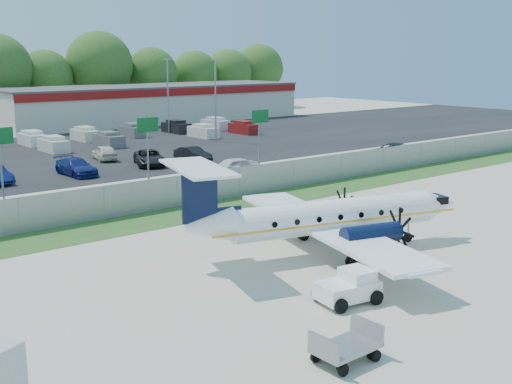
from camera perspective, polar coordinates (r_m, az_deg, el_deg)
ground at (r=30.65m, az=7.09°, el=-6.05°), size 170.00×170.00×0.00m
grass_verge at (r=39.59m, az=-5.45°, el=-1.83°), size 170.00×4.00×0.02m
access_road at (r=45.46m, az=-10.32°, el=-0.14°), size 170.00×8.00×0.02m
parking_lot at (r=64.44m, az=-19.33°, el=2.95°), size 170.00×32.00×0.02m
perimeter_fence at (r=41.01m, az=-7.02°, el=0.05°), size 120.00×0.06×1.99m
building_east at (r=94.91m, az=-9.06°, el=7.80°), size 44.40×12.40×5.24m
sign_left at (r=45.39m, az=-21.81°, el=3.78°), size 1.80×0.26×5.00m
sign_mid at (r=49.68m, az=-9.61°, el=5.13°), size 1.80×0.26×5.00m
sign_right at (r=55.83m, az=0.33°, el=6.05°), size 1.80×0.26×5.00m
light_pole_ne at (r=71.31m, az=-3.63°, el=8.64°), size 0.90×0.35×9.09m
light_pole_se at (r=79.68m, az=-7.83°, el=8.92°), size 0.90×0.35×9.09m
aircraft at (r=31.25m, az=6.44°, el=-2.18°), size 15.52×15.17×4.74m
pushback_tug at (r=25.58m, az=8.30°, el=-8.35°), size 2.58×2.04×1.28m
baggage_cart_near at (r=20.92m, az=8.01°, el=-13.43°), size 2.16×1.33×1.13m
baggage_cart_far at (r=21.09m, az=7.86°, el=-13.34°), size 1.96×1.20×1.03m
cone_nose at (r=35.01m, az=12.30°, el=-3.53°), size 0.35×0.35×0.50m
cone_starboard_wing at (r=35.07m, az=2.17°, el=-3.21°), size 0.36×0.36×0.51m
road_car_mid at (r=50.95m, az=-2.19°, el=1.35°), size 4.58×2.07×1.53m
road_car_east at (r=60.71m, az=12.33°, el=2.82°), size 6.31×4.23×1.61m
parked_car_c at (r=53.58m, az=-15.66°, el=1.44°), size 2.17×4.85×1.38m
parked_car_d at (r=56.96m, az=-9.43°, el=2.34°), size 3.93×5.46×1.38m
parked_car_e at (r=58.76m, az=-5.62°, el=2.74°), size 1.84×4.15×1.33m
parked_car_g at (r=60.81m, az=-13.30°, el=2.79°), size 2.43×4.35×1.40m
far_parking_rows at (r=69.13m, az=-20.74°, el=3.42°), size 56.00×10.00×1.60m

